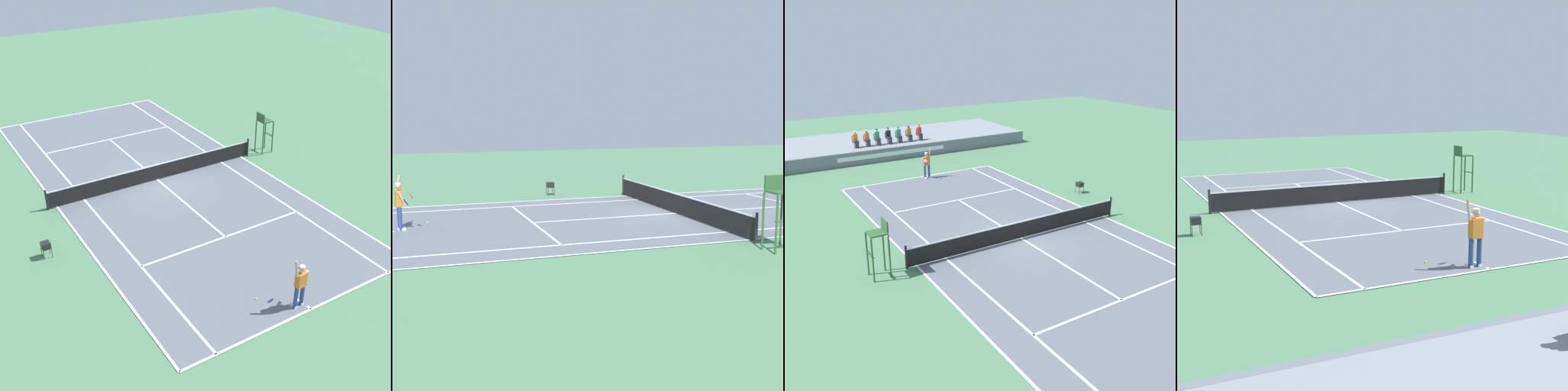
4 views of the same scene
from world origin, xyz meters
TOP-DOWN VIEW (x-y plane):
  - ground_plane at (0.00, 0.00)m, footprint 80.00×80.00m
  - court at (0.00, 0.00)m, footprint 11.08×23.88m
  - net at (0.00, 0.00)m, footprint 11.98×0.10m
  - tennis_player at (0.27, 11.47)m, footprint 0.76×0.67m
  - tennis_ball at (1.35, 10.42)m, footprint 0.07×0.07m
  - umpire_chair at (-7.05, 0.00)m, footprint 0.77×0.77m
  - ball_hopper at (7.13, 3.70)m, footprint 0.36×0.36m

SIDE VIEW (x-z plane):
  - ground_plane at x=0.00m, z-range 0.00..0.00m
  - court at x=0.00m, z-range 0.00..0.02m
  - tennis_ball at x=1.35m, z-range 0.00..0.07m
  - net at x=0.00m, z-range -0.01..1.06m
  - ball_hopper at x=7.13m, z-range 0.22..0.92m
  - tennis_player at x=0.27m, z-range -0.05..2.04m
  - umpire_chair at x=-7.05m, z-range 0.34..2.78m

